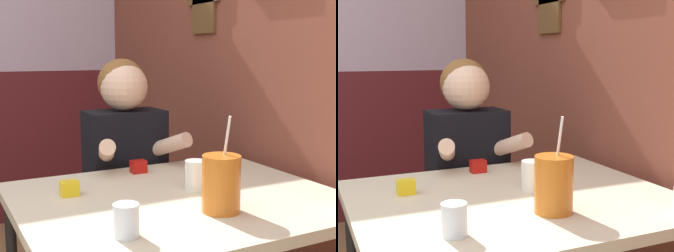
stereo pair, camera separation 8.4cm
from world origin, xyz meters
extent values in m
cube|color=brown|center=(1.52, 1.21, 1.35)|extent=(0.06, 4.41, 2.70)
cube|color=brown|center=(1.48, 1.09, 1.45)|extent=(0.02, 0.21, 0.23)
cube|color=beige|center=(0.90, 0.29, 0.74)|extent=(1.06, 0.89, 0.04)
cylinder|color=black|center=(1.39, 0.70, 0.36)|extent=(0.04, 0.04, 0.72)
cube|color=black|center=(0.94, 0.87, 0.72)|extent=(0.34, 0.20, 0.52)
sphere|color=brown|center=(0.94, 0.89, 1.10)|extent=(0.21, 0.21, 0.21)
sphere|color=beige|center=(0.94, 0.87, 1.08)|extent=(0.21, 0.21, 0.21)
cylinder|color=beige|center=(0.80, 0.73, 0.83)|extent=(0.14, 0.27, 0.15)
cylinder|color=beige|center=(1.08, 0.73, 0.83)|extent=(0.14, 0.27, 0.15)
cylinder|color=#C6661E|center=(0.94, 0.10, 0.84)|extent=(0.12, 0.12, 0.17)
cylinder|color=white|center=(0.96, 0.10, 0.98)|extent=(0.01, 0.04, 0.14)
cylinder|color=silver|center=(0.61, 0.04, 0.80)|extent=(0.07, 0.07, 0.09)
cylinder|color=silver|center=(0.99, 0.33, 0.81)|extent=(0.08, 0.08, 0.11)
cube|color=#B7140F|center=(0.90, 0.64, 0.78)|extent=(0.06, 0.04, 0.05)
cube|color=yellow|center=(0.58, 0.46, 0.78)|extent=(0.06, 0.04, 0.05)
camera|label=1|loc=(0.17, -1.04, 1.23)|focal=50.00mm
camera|label=2|loc=(0.25, -1.07, 1.23)|focal=50.00mm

